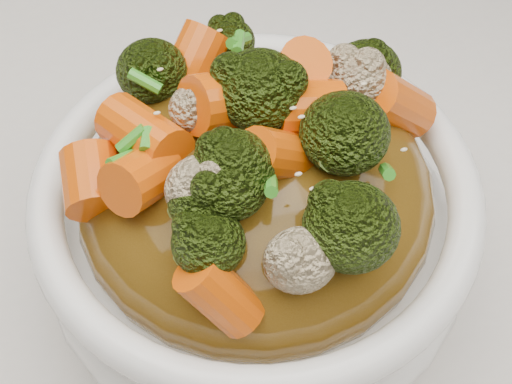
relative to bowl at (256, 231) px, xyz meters
name	(u,v)px	position (x,y,z in m)	size (l,w,h in m)	color
tablecloth	(347,356)	(0.03, -0.05, -0.06)	(1.20, 0.80, 0.04)	silver
bowl	(256,231)	(0.00, 0.00, 0.00)	(0.20, 0.20, 0.08)	white
sauce_base	(256,196)	(0.00, 0.00, 0.03)	(0.16, 0.16, 0.09)	brown
carrots	(256,106)	(0.00, 0.00, 0.08)	(0.16, 0.16, 0.05)	#E75707
broccoli	(256,107)	(0.00, 0.00, 0.08)	(0.16, 0.16, 0.04)	black
cauliflower	(256,111)	(0.00, 0.00, 0.08)	(0.16, 0.16, 0.03)	#C6B187
scallions	(256,104)	(0.00, 0.00, 0.09)	(0.12, 0.12, 0.02)	#369622
sesame_seeds	(256,104)	(0.00, 0.00, 0.09)	(0.14, 0.14, 0.01)	beige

